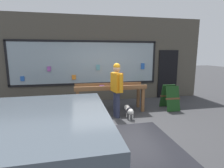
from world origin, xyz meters
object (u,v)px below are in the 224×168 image
display_table_main (110,90)px  person_browsing (117,86)px  small_dog (129,110)px  sandwich_board_sign (170,97)px

display_table_main → person_browsing: (0.09, -0.61, 0.24)m
small_dog → sandwich_board_sign: sandwich_board_sign is taller
person_browsing → small_dog: person_browsing is taller
sandwich_board_sign → display_table_main: bearing=175.6°
small_dog → display_table_main: bearing=23.8°
display_table_main → small_dog: (0.45, -0.80, -0.51)m
display_table_main → small_dog: bearing=-60.8°
display_table_main → sandwich_board_sign: 2.15m
person_browsing → sandwich_board_sign: size_ratio=1.96×
display_table_main → small_dog: 1.04m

